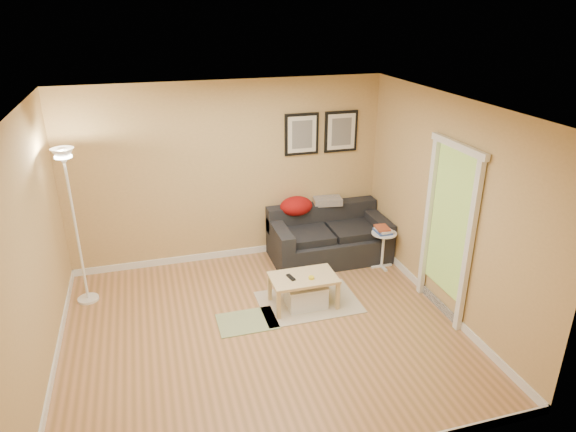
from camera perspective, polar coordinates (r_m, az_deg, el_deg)
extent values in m
plane|color=#B97E4F|center=(6.08, -2.81, -12.76)|extent=(4.50, 4.50, 0.00)
plane|color=white|center=(5.04, -3.38, 12.06)|extent=(4.50, 4.50, 0.00)
plane|color=tan|center=(7.27, -6.73, 4.73)|extent=(4.50, 0.00, 4.50)
plane|color=tan|center=(3.77, 4.19, -13.66)|extent=(4.50, 0.00, 4.50)
plane|color=tan|center=(5.44, -26.84, -4.10)|extent=(0.00, 4.00, 4.00)
plane|color=tan|center=(6.29, 17.30, 0.89)|extent=(0.00, 4.00, 4.00)
cube|color=white|center=(7.74, -6.30, -4.13)|extent=(4.50, 0.02, 0.10)
cube|color=white|center=(6.06, -24.61, -14.72)|extent=(0.02, 4.00, 0.10)
cube|color=white|center=(6.83, 16.01, -8.89)|extent=(0.02, 4.00, 0.10)
cube|color=beige|center=(6.59, 2.32, -9.61)|extent=(1.25, 0.85, 0.01)
cube|color=#668C4C|center=(6.25, -4.59, -11.69)|extent=(0.70, 0.50, 0.01)
cube|color=black|center=(6.30, 0.32, -6.88)|extent=(0.08, 0.17, 0.02)
cylinder|color=yellow|center=(6.28, 2.63, -6.91)|extent=(0.07, 0.07, 0.03)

